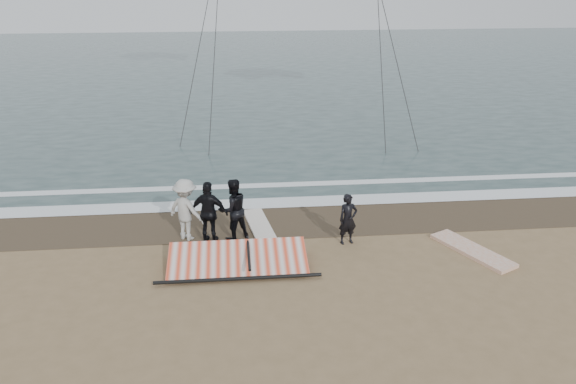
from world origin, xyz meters
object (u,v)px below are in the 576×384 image
board_white (472,250)px  man_main (348,219)px  board_cream (259,225)px  sail_rig (236,259)px

board_white → man_main: bearing=138.6°
board_cream → sail_rig: bearing=-116.8°
man_main → board_white: bearing=-27.3°
man_main → sail_rig: (-3.34, -1.05, -0.58)m
board_white → sail_rig: sail_rig is taller
board_cream → sail_rig: 2.55m
man_main → sail_rig: bearing=-175.2°
man_main → board_white: man_main is taller
man_main → board_cream: man_main is taller
board_white → sail_rig: 6.85m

